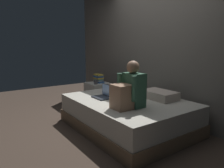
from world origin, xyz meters
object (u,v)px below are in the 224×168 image
bed (127,114)px  clothes_pile (128,89)px  nightstand (98,95)px  pillow (159,95)px  book_stack (99,78)px  laptop (104,94)px  mug (96,82)px  person_sitting (129,90)px

bed → clothes_pile: 0.63m
nightstand → pillow: size_ratio=0.97×
bed → nightstand: bearing=170.4°
clothes_pile → book_stack: bearing=-172.8°
laptop → pillow: size_ratio=0.57×
nightstand → book_stack: (0.00, 0.03, 0.36)m
bed → clothes_pile: size_ratio=8.73×
nightstand → clothes_pile: (0.88, 0.14, 0.27)m
bed → mug: bearing=175.1°
book_stack → clothes_pile: size_ratio=1.00×
nightstand → person_sitting: person_sitting is taller
bed → book_stack: bearing=169.2°
bed → laptop: laptop is taller
nightstand → book_stack: book_stack is taller
pillow → mug: (-1.43, -0.35, 0.04)m
pillow → mug: mug is taller
laptop → pillow: laptop is taller
mug → nightstand: bearing=137.3°
bed → book_stack: size_ratio=8.69×
laptop → book_stack: 1.11m
bed → clothes_pile: bearing=139.3°
nightstand → pillow: bearing=8.4°
mug → pillow: bearing=13.7°
nightstand → laptop: 1.13m
nightstand → laptop: size_ratio=1.69×
book_stack → clothes_pile: 0.89m
bed → laptop: 0.50m
nightstand → mug: size_ratio=6.01×
book_stack → pillow: bearing=7.4°
laptop → nightstand: bearing=154.6°
pillow → book_stack: book_stack is taller
laptop → mug: size_ratio=3.56×
clothes_pile → nightstand: bearing=-171.0°
laptop → mug: (-0.86, 0.35, 0.05)m
nightstand → mug: mug is taller
person_sitting → bed: bearing=143.1°
bed → nightstand: nightstand is taller
nightstand → person_sitting: (1.65, -0.49, 0.46)m
mug → laptop: bearing=-22.2°
person_sitting → book_stack: 1.73m
mug → book_stack: bearing=130.9°
person_sitting → pillow: person_sitting is taller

